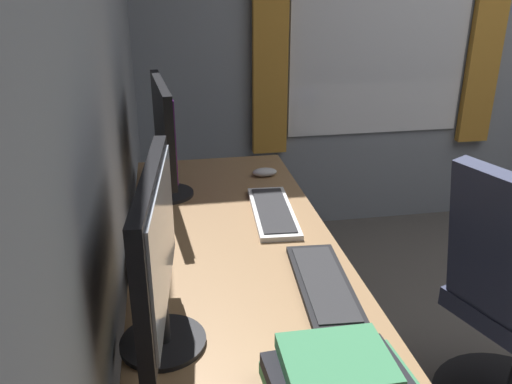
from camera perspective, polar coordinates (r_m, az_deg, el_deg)
wall_back at (r=1.13m, az=-20.29°, el=9.48°), size 4.48×0.10×2.60m
wall_right at (r=3.66m, az=23.45°, el=17.33°), size 0.10×4.82×2.60m
window_panel at (r=3.29m, az=13.33°, el=16.67°), size 0.02×1.09×1.24m
curtain_near at (r=3.58m, az=23.75°, el=15.87°), size 0.05×0.20×1.40m
curtain_far at (r=3.07m, az=1.56°, el=16.83°), size 0.05×0.20×1.40m
desk at (r=1.64m, az=-1.75°, el=-9.63°), size 1.90×0.65×0.73m
drawer_pedestal at (r=2.00m, az=-3.41°, el=-13.74°), size 0.40×0.51×0.69m
monitor_primary at (r=1.17m, az=-10.59°, el=-6.23°), size 0.52×0.20×0.43m
monitor_secondary at (r=1.99m, az=-9.85°, el=6.34°), size 0.51×0.20×0.44m
keyboard_main at (r=1.89m, az=1.83°, el=-2.12°), size 0.43×0.17×0.02m
keyboard_spare at (r=1.48m, az=7.30°, el=-9.82°), size 0.43×0.17×0.02m
mouse_main at (r=2.24m, az=0.93°, el=2.15°), size 0.06×0.10×0.03m
book_stack_near at (r=1.14m, az=9.01°, el=-19.33°), size 0.24×0.31×0.10m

